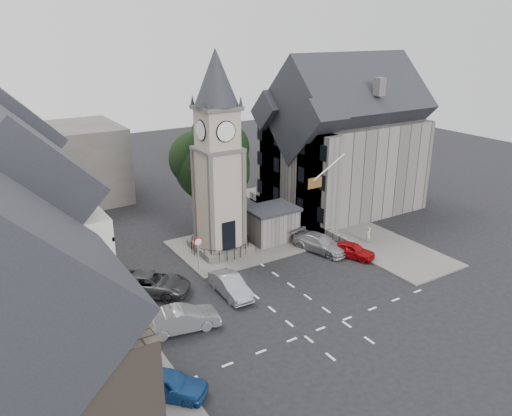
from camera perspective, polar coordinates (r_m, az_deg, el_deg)
ground at (r=35.92m, az=2.03°, el=-9.42°), size 120.00×120.00×0.00m
pavement_west at (r=36.72m, az=-20.25°, el=-9.95°), size 6.00×30.00×0.14m
pavement_east at (r=48.31m, az=8.55°, el=-1.58°), size 6.00×26.00×0.14m
central_island at (r=42.67m, az=-2.32°, el=-4.33°), size 10.00×8.00×0.16m
road_markings at (r=32.19m, az=7.67°, el=-13.41°), size 20.00×8.00×0.01m
clock_tower at (r=39.33m, az=-4.38°, el=5.93°), size 4.86×4.86×16.25m
stone_shelter at (r=43.30m, az=1.78°, el=-1.84°), size 4.30×3.30×3.08m
town_tree at (r=44.82m, az=-5.09°, el=6.14°), size 7.20×7.20×10.80m
warning_sign_post at (r=37.82m, az=-6.61°, el=-4.53°), size 0.70×0.19×2.85m
terrace_cream at (r=35.66m, az=-26.89°, el=-0.31°), size 8.10×7.60×12.80m
terrace_tudor at (r=28.33m, az=-24.91°, el=-5.83°), size 8.10×7.60×12.00m
building_sw_stone at (r=20.84m, az=-25.00°, el=-18.28°), size 8.60×7.60×10.40m
backdrop_west at (r=55.82m, az=-25.28°, el=3.90°), size 20.00×10.00×8.00m
east_building at (r=50.92m, az=9.82°, el=6.78°), size 14.40×11.40×12.60m
east_boundary_wall at (r=47.97m, az=4.47°, el=-1.08°), size 0.40×16.00×0.90m
flagpole at (r=40.77m, az=8.36°, el=4.65°), size 3.68×0.10×2.74m
car_west_blue at (r=27.00m, az=-10.23°, el=-19.15°), size 4.24×4.16×1.44m
car_west_silver at (r=31.66m, az=-8.45°, el=-12.45°), size 4.85×2.39×1.53m
car_west_grey at (r=35.99m, az=-11.96°, el=-8.42°), size 5.95×5.50×1.55m
car_island_silver at (r=35.12m, az=-2.93°, el=-8.85°), size 1.61×4.34×1.42m
car_island_east at (r=41.89m, az=7.34°, el=-4.03°), size 3.30×5.25×1.42m
car_east_red at (r=41.30m, az=10.94°, el=-4.72°), size 2.86×3.96×1.25m
pedestrian at (r=44.04m, az=12.70°, el=-3.08°), size 0.63×0.51×1.50m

